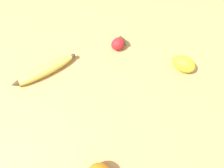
% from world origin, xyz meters
% --- Properties ---
extents(ground_plane, '(3.00, 3.00, 0.00)m').
position_xyz_m(ground_plane, '(0.00, 0.00, 0.00)').
color(ground_plane, tan).
extents(banana, '(0.07, 0.21, 0.04)m').
position_xyz_m(banana, '(-0.17, -0.10, 0.02)').
color(banana, '#DBCC4C').
rests_on(banana, ground_plane).
extents(strawberry, '(0.04, 0.05, 0.04)m').
position_xyz_m(strawberry, '(-0.10, 0.14, 0.02)').
color(strawberry, red).
rests_on(strawberry, ground_plane).
extents(lemon, '(0.08, 0.07, 0.05)m').
position_xyz_m(lemon, '(0.09, 0.25, 0.02)').
color(lemon, yellow).
rests_on(lemon, ground_plane).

